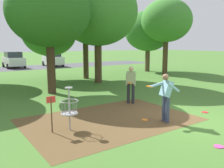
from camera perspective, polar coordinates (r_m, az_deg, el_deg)
ground_plane at (r=9.24m, az=17.04°, el=-8.04°), size 160.00×160.00×0.00m
dirt_tee_pad at (r=8.83m, az=-0.54°, el=-8.41°), size 5.98×4.12×0.01m
disc_golf_basket at (r=7.70m, az=-10.54°, el=-5.44°), size 0.98×0.58×1.39m
player_foreground_watching at (r=8.53m, az=12.64°, el=-2.46°), size 1.02×0.69×1.71m
player_throwing at (r=11.04m, az=4.49°, el=0.33°), size 0.45×0.47×1.71m
frisbee_by_tee at (r=7.22m, az=23.98°, el=-13.39°), size 0.26×0.26×0.02m
frisbee_far_left at (r=8.85m, az=7.81°, el=-8.41°), size 0.22×0.22×0.02m
frisbee_far_right at (r=10.41m, az=21.16°, el=-6.25°), size 0.26×0.26×0.02m
tree_near_left at (r=17.06m, az=-3.41°, el=16.72°), size 5.44×5.44×7.20m
tree_near_right at (r=24.41m, az=8.57°, el=12.28°), size 4.61×4.61×5.93m
tree_mid_center at (r=13.69m, az=-14.77°, el=16.24°), size 4.44×4.44×6.31m
tree_mid_right at (r=22.41m, az=12.79°, el=14.41°), size 4.45×4.45×6.65m
tree_far_left at (r=18.97m, az=-14.66°, el=11.57°), size 4.04×4.04×5.25m
tree_far_center at (r=19.23m, az=-6.39°, el=14.48°), size 3.58×3.58×5.98m
parking_lot_strip at (r=29.56m, az=-20.93°, el=3.58°), size 36.00×6.00×0.01m
parked_car_center_left at (r=30.13m, az=-22.34°, el=5.34°), size 2.03×4.23×1.84m
parked_car_center_right at (r=30.69m, az=-13.89°, el=5.84°), size 2.38×4.40×1.84m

